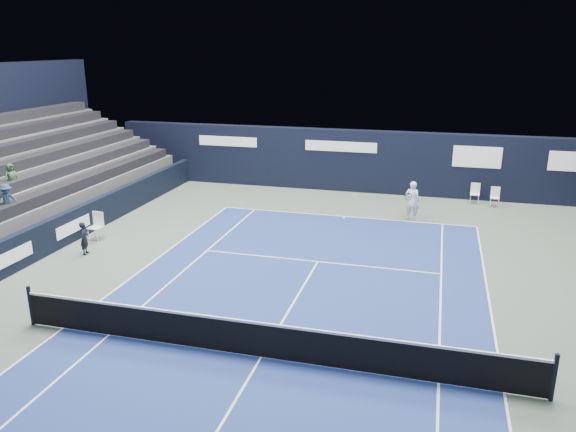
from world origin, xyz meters
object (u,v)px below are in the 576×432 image
(folding_chair_back_b, at_px, (495,195))
(tennis_net, at_px, (261,339))
(folding_chair_back_a, at_px, (475,190))
(line_judge_chair, at_px, (97,224))
(tennis_player, at_px, (412,201))

(folding_chair_back_b, bearing_deg, tennis_net, -109.50)
(folding_chair_back_a, bearing_deg, tennis_net, -106.03)
(folding_chair_back_b, xyz_separation_m, line_judge_chair, (-15.05, -8.83, 0.09))
(folding_chair_back_a, bearing_deg, tennis_player, -124.20)
(folding_chair_back_b, bearing_deg, tennis_player, -135.73)
(folding_chair_back_a, xyz_separation_m, folding_chair_back_b, (0.86, -0.42, -0.11))
(folding_chair_back_b, relative_size, tennis_net, 0.07)
(folding_chair_back_a, bearing_deg, folding_chair_back_b, -22.49)
(folding_chair_back_b, relative_size, line_judge_chair, 0.85)
(folding_chair_back_a, distance_m, tennis_player, 4.47)
(tennis_player, bearing_deg, folding_chair_back_b, 41.10)
(line_judge_chair, relative_size, tennis_net, 0.08)
(tennis_net, xyz_separation_m, tennis_player, (2.81, 12.19, 0.34))
(tennis_net, bearing_deg, line_judge_chair, 143.14)
(tennis_net, bearing_deg, folding_chair_back_a, 70.62)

